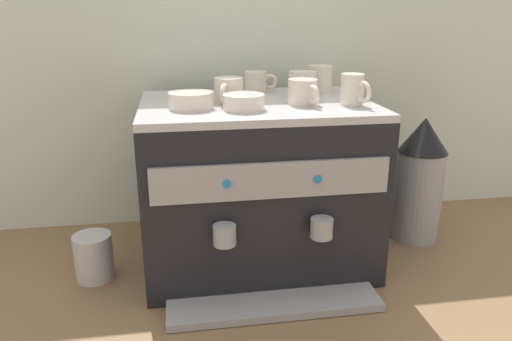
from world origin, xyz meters
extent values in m
plane|color=brown|center=(0.00, 0.00, 0.00)|extent=(4.00, 4.00, 0.00)
cube|color=silver|center=(0.00, 0.34, 0.57)|extent=(2.80, 0.03, 1.13)
cube|color=black|center=(0.00, 0.00, 0.23)|extent=(0.63, 0.47, 0.46)
cube|color=#B7B7BC|center=(0.00, 0.00, 0.47)|extent=(0.63, 0.47, 0.02)
cube|color=#939399|center=(0.00, -0.24, 0.33)|extent=(0.58, 0.01, 0.09)
cylinder|color=#1E7AB7|center=(-0.11, -0.25, 0.33)|extent=(0.02, 0.01, 0.02)
cylinder|color=#1E7AB7|center=(0.11, -0.25, 0.33)|extent=(0.02, 0.01, 0.02)
cube|color=#939399|center=(0.00, -0.29, 0.01)|extent=(0.54, 0.12, 0.02)
cylinder|color=#939399|center=(-0.12, -0.27, 0.20)|extent=(0.06, 0.06, 0.05)
cylinder|color=#939399|center=(0.12, -0.27, 0.20)|extent=(0.06, 0.06, 0.05)
cylinder|color=beige|center=(-0.07, 0.00, 0.51)|extent=(0.08, 0.08, 0.07)
torus|color=beige|center=(-0.09, -0.05, 0.51)|extent=(0.03, 0.05, 0.05)
cylinder|color=beige|center=(0.24, -0.09, 0.52)|extent=(0.06, 0.06, 0.08)
torus|color=beige|center=(0.26, -0.14, 0.52)|extent=(0.03, 0.06, 0.06)
cylinder|color=beige|center=(0.14, 0.05, 0.51)|extent=(0.08, 0.08, 0.07)
torus|color=beige|center=(0.17, 0.10, 0.51)|extent=(0.04, 0.06, 0.06)
cylinder|color=beige|center=(0.12, -0.06, 0.51)|extent=(0.08, 0.08, 0.07)
torus|color=beige|center=(0.13, -0.11, 0.51)|extent=(0.03, 0.05, 0.05)
cylinder|color=beige|center=(0.22, 0.12, 0.52)|extent=(0.07, 0.07, 0.08)
torus|color=beige|center=(0.23, 0.16, 0.52)|extent=(0.03, 0.06, 0.06)
cylinder|color=beige|center=(0.02, 0.16, 0.51)|extent=(0.07, 0.07, 0.06)
torus|color=beige|center=(0.07, 0.16, 0.51)|extent=(0.05, 0.01, 0.05)
cylinder|color=beige|center=(-0.05, -0.11, 0.49)|extent=(0.11, 0.11, 0.04)
cylinder|color=beige|center=(-0.05, -0.11, 0.48)|extent=(0.06, 0.06, 0.01)
cylinder|color=beige|center=(-0.18, -0.07, 0.50)|extent=(0.11, 0.11, 0.04)
cylinder|color=beige|center=(-0.18, -0.07, 0.48)|extent=(0.06, 0.06, 0.01)
cylinder|color=#939399|center=(0.53, 0.04, 0.15)|extent=(0.15, 0.15, 0.29)
cone|color=black|center=(0.53, 0.04, 0.35)|extent=(0.15, 0.15, 0.11)
cylinder|color=#B7B7BC|center=(-0.47, -0.06, 0.06)|extent=(0.10, 0.10, 0.13)
camera|label=1|loc=(-0.22, -1.33, 0.72)|focal=34.40mm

